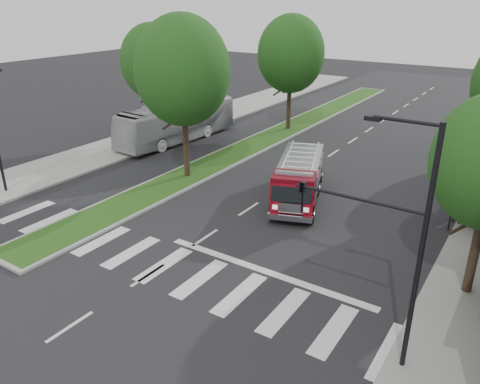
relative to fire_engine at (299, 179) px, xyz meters
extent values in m
plane|color=black|center=(-1.64, -6.79, -1.26)|extent=(140.00, 140.00, 0.00)
cube|color=gray|center=(-16.14, 3.21, -1.19)|extent=(5.00, 80.00, 0.15)
cube|color=gray|center=(-7.64, 11.21, -1.19)|extent=(3.00, 50.00, 0.14)
cube|color=#234C15|center=(-7.64, 11.21, -1.12)|extent=(2.60, 49.50, 0.02)
cylinder|color=black|center=(8.16, 0.61, -0.01)|extent=(0.08, 0.08, 2.50)
cylinder|color=black|center=(8.16, 1.81, -0.01)|extent=(0.08, 0.08, 2.50)
cylinder|color=black|center=(9.86, -4.79, 0.61)|extent=(0.36, 0.36, 3.74)
cylinder|color=black|center=(-7.64, -0.79, 1.05)|extent=(0.36, 0.36, 4.62)
ellipsoid|color=#14350E|center=(-7.64, -0.79, 5.56)|extent=(5.80, 5.80, 6.67)
cylinder|color=black|center=(-7.64, 13.21, 0.94)|extent=(0.36, 0.36, 4.40)
ellipsoid|color=#14350E|center=(-7.64, 13.21, 5.24)|extent=(5.60, 5.60, 6.44)
cylinder|color=black|center=(-15.64, 5.21, 0.83)|extent=(0.36, 0.36, 4.18)
ellipsoid|color=#14350E|center=(-15.64, 5.21, 4.91)|extent=(5.20, 5.20, 5.98)
cylinder|color=black|center=(8.86, -10.29, 2.74)|extent=(0.16, 0.16, 8.00)
cylinder|color=black|center=(7.96, -10.29, 6.64)|extent=(1.80, 0.10, 0.10)
cube|color=black|center=(7.06, -10.29, 6.59)|extent=(0.45, 0.20, 0.12)
cylinder|color=black|center=(6.86, -10.29, 4.14)|extent=(4.00, 0.10, 0.10)
imported|color=black|center=(5.06, -10.29, 3.74)|extent=(0.18, 0.22, 1.10)
cube|color=#5A040E|center=(-0.02, 0.05, -0.82)|extent=(4.62, 7.71, 0.22)
cube|color=maroon|center=(-0.26, 0.72, 0.10)|extent=(4.02, 6.06, 1.76)
cube|color=maroon|center=(0.92, -2.51, 0.10)|extent=(2.62, 2.25, 1.85)
cube|color=#B2B2B7|center=(-0.26, 0.72, 1.03)|extent=(4.02, 6.06, 0.11)
cylinder|color=#B2B2B7|center=(-1.01, 0.44, 1.20)|extent=(1.91, 4.99, 0.09)
cylinder|color=#B2B2B7|center=(0.48, 0.99, 1.20)|extent=(1.91, 4.99, 0.09)
cube|color=silver|center=(1.27, -3.46, -0.74)|extent=(2.26, 1.08, 0.31)
cube|color=#8C99A5|center=(0.92, -2.51, 1.29)|extent=(1.93, 0.96, 0.16)
cylinder|color=black|center=(0.06, -3.11, -0.78)|extent=(0.62, 1.02, 0.97)
cylinder|color=black|center=(1.97, -2.41, -0.78)|extent=(0.62, 1.02, 0.97)
cylinder|color=black|center=(-1.21, 0.37, -0.78)|extent=(0.62, 1.02, 0.97)
cylinder|color=black|center=(0.69, 1.07, -0.78)|extent=(0.62, 1.02, 0.97)
cylinder|color=black|center=(-1.94, 2.35, -0.78)|extent=(0.62, 1.02, 0.97)
cylinder|color=black|center=(-0.04, 3.05, -0.78)|extent=(0.62, 1.02, 0.97)
imported|color=#B8B8BD|center=(-13.64, 5.41, 0.33)|extent=(3.48, 11.58, 3.18)
camera|label=1|loc=(10.90, -22.79, 9.67)|focal=35.00mm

